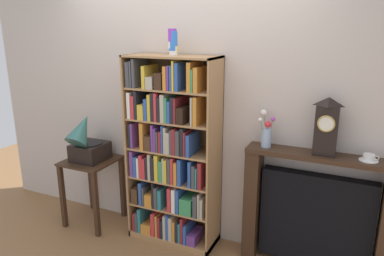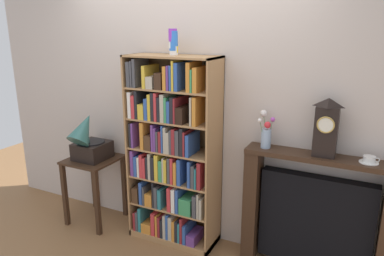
% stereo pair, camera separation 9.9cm
% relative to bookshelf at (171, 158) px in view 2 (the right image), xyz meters
% --- Properties ---
extents(ground_plane, '(7.99, 6.40, 0.02)m').
position_rel_bookshelf_xyz_m(ground_plane, '(0.02, -0.09, -0.85)').
color(ground_plane, brown).
extents(wall_back, '(4.99, 0.08, 2.60)m').
position_rel_bookshelf_xyz_m(wall_back, '(0.21, 0.23, 0.46)').
color(wall_back, beige).
rests_on(wall_back, ground).
extents(bookshelf, '(0.85, 0.36, 1.79)m').
position_rel_bookshelf_xyz_m(bookshelf, '(0.00, 0.00, 0.00)').
color(bookshelf, '#A87A4C').
rests_on(bookshelf, ground).
extents(cup_stack, '(0.08, 0.08, 0.22)m').
position_rel_bookshelf_xyz_m(cup_stack, '(0.03, 0.03, 1.07)').
color(cup_stack, white).
rests_on(cup_stack, bookshelf).
extents(side_table_left, '(0.49, 0.51, 0.71)m').
position_rel_bookshelf_xyz_m(side_table_left, '(-0.90, -0.06, -0.32)').
color(side_table_left, '#382316').
rests_on(side_table_left, ground).
extents(gramophone, '(0.31, 0.45, 0.54)m').
position_rel_bookshelf_xyz_m(gramophone, '(-0.90, -0.11, 0.08)').
color(gramophone, black).
rests_on(gramophone, side_table_left).
extents(fireplace_mantel, '(1.19, 0.23, 1.05)m').
position_rel_bookshelf_xyz_m(fireplace_mantel, '(1.32, 0.10, -0.32)').
color(fireplace_mantel, '#382316').
rests_on(fireplace_mantel, ground).
extents(mantel_clock, '(0.17, 0.13, 0.46)m').
position_rel_bookshelf_xyz_m(mantel_clock, '(1.34, 0.08, 0.45)').
color(mantel_clock, black).
rests_on(mantel_clock, fireplace_mantel).
extents(flower_vase, '(0.13, 0.15, 0.31)m').
position_rel_bookshelf_xyz_m(flower_vase, '(0.87, 0.09, 0.34)').
color(flower_vase, '#99B2D1').
rests_on(flower_vase, fireplace_mantel).
extents(teacup_with_saucer, '(0.14, 0.14, 0.05)m').
position_rel_bookshelf_xyz_m(teacup_with_saucer, '(1.66, 0.08, 0.23)').
color(teacup_with_saucer, white).
rests_on(teacup_with_saucer, fireplace_mantel).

